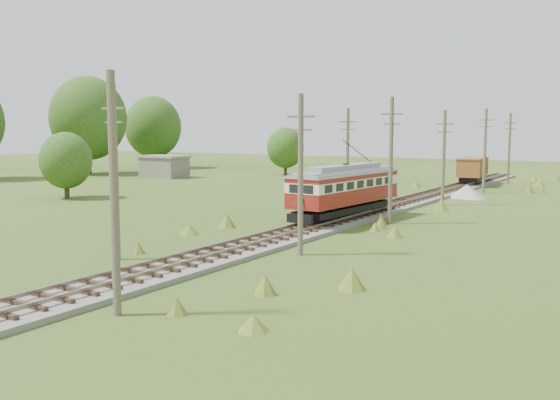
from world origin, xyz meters
The scene contains 17 objects.
railbed_main centered at (0.00, 34.00, 0.19)m, with size 3.60×96.00×0.57m.
streetcar centered at (0.00, 30.35, 2.55)m, with size 3.56×12.02×5.45m.
gondola centered at (0.00, 65.50, 2.05)m, with size 3.68×8.57×2.76m.
gravel_pile centered at (3.36, 51.02, 0.61)m, with size 3.60×3.82×1.31m.
utility_pole_r_1 centered at (3.10, 5.00, 4.40)m, with size 0.30×0.30×8.80m.
utility_pole_r_2 centered at (3.30, 18.00, 4.42)m, with size 1.60×0.30×8.60m.
utility_pole_r_3 centered at (3.20, 31.00, 4.63)m, with size 1.60×0.30×9.00m.
utility_pole_r_4 centered at (3.00, 44.00, 4.32)m, with size 1.60×0.30×8.40m.
utility_pole_r_5 centered at (3.40, 57.00, 4.58)m, with size 1.60×0.30×8.90m.
utility_pole_r_6 centered at (3.20, 70.00, 4.47)m, with size 1.60×0.30×8.70m.
utility_pole_l_a centered at (-4.20, 12.00, 4.63)m, with size 1.60×0.30×9.00m.
utility_pole_l_b centered at (-4.50, 40.00, 4.42)m, with size 1.60×0.30×8.60m.
tree_left_4 centered at (-54.00, 54.00, 8.37)m, with size 11.34×11.34×14.61m.
tree_left_5 centered at (-56.00, 70.00, 7.12)m, with size 9.66×9.66×12.44m.
tree_mid_a centered at (-28.00, 68.00, 4.02)m, with size 5.46×5.46×7.03m.
tree_mid_c centered at (-30.00, 30.00, 3.71)m, with size 5.04×5.04×6.49m.
shed centered at (-40.00, 55.00, 1.57)m, with size 6.40×4.40×3.10m.
Camera 1 is at (19.75, -10.65, 6.74)m, focal length 40.00 mm.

